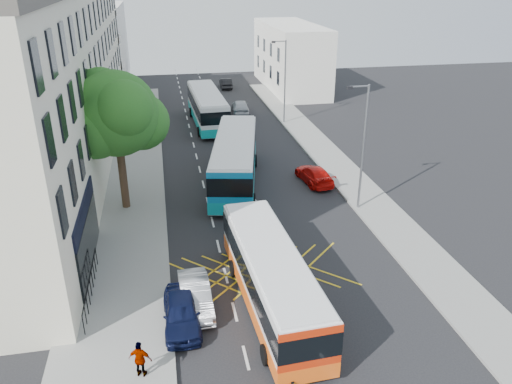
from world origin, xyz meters
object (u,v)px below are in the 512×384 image
lamp_near (362,142)px  bus_mid (235,160)px  parked_car_silver (195,295)px  bus_near (271,278)px  parked_car_blue (182,312)px  bus_far (207,107)px  distant_car_dark (226,83)px  pedestrian_far (140,359)px  red_hatchback (314,175)px  motorbike (287,363)px  lamp_far (284,78)px  street_tree (116,115)px  distant_car_grey (214,105)px  distant_car_silver (240,107)px

lamp_near → bus_mid: (-7.07, 5.80, -2.82)m
lamp_near → parked_car_silver: lamp_near is taller
bus_near → parked_car_blue: bearing=-175.6°
bus_far → distant_car_dark: size_ratio=3.03×
parked_car_silver → pedestrian_far: size_ratio=2.49×
red_hatchback → distant_car_dark: (-2.06, 32.49, 0.02)m
motorbike → parked_car_blue: bearing=131.9°
lamp_far → bus_far: bearing=170.7°
lamp_far → parked_car_blue: (-11.79, -29.42, -3.95)m
street_tree → lamp_far: bearing=49.2°
lamp_near → parked_car_blue: size_ratio=2.05×
red_hatchback → distant_car_grey: 21.76m
street_tree → motorbike: (6.65, -16.41, -5.47)m
bus_far → distant_car_silver: 5.36m
street_tree → pedestrian_far: 16.24m
lamp_far → motorbike: size_ratio=4.07×
bus_far → parked_car_blue: bus_far is taller
bus_near → parked_car_silver: bus_near is taller
distant_car_grey → street_tree: bearing=-113.4°
parked_car_blue → distant_car_silver: distant_car_silver is taller
bus_far → distant_car_grey: bearing=73.7°
lamp_far → bus_near: lamp_far is taller
bus_mid → distant_car_silver: size_ratio=2.93×
street_tree → parked_car_blue: size_ratio=2.26×
bus_mid → parked_car_silver: bus_mid is taller
lamp_near → bus_mid: bearing=140.6°
parked_car_silver → red_hatchback: (9.71, 13.10, -0.02)m
bus_near → bus_mid: (0.60, 14.69, 0.24)m
red_hatchback → pedestrian_far: size_ratio=2.72×
bus_near → distant_car_silver: (4.08, 33.65, -0.84)m
bus_near → parked_car_silver: 3.60m
parked_car_silver → lamp_far: bearing=66.6°
bus_far → street_tree: bearing=-113.4°
street_tree → parked_car_silver: (3.61, -11.25, -5.65)m
bus_far → distant_car_grey: 5.07m
motorbike → bus_far: bearing=88.1°
parked_car_silver → distant_car_silver: 33.88m
lamp_near → motorbike: 16.13m
bus_mid → pedestrian_far: bus_mid is taller
lamp_far → distant_car_grey: bearing=136.0°
street_tree → motorbike: street_tree is taller
lamp_far → distant_car_dark: 18.09m
street_tree → bus_far: street_tree is taller
pedestrian_far → bus_near: bearing=-129.5°
bus_far → pedestrian_far: bus_far is taller
red_hatchback → distant_car_dark: size_ratio=1.09×
distant_car_dark → motorbike: bearing=86.0°
lamp_near → bus_near: size_ratio=0.75×
parked_car_blue → parked_car_silver: 1.34m
bus_far → parked_car_blue: bearing=-99.8°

